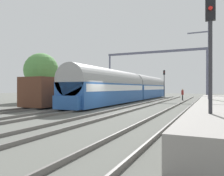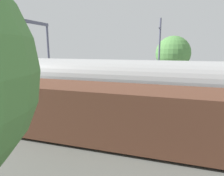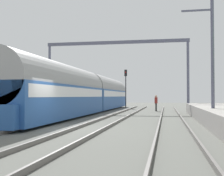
# 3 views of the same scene
# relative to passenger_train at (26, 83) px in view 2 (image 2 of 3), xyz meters

# --- Properties ---
(ground) EXTENTS (120.00, 120.00, 0.00)m
(ground) POSITION_rel_passenger_train_xyz_m (1.97, -14.05, -1.97)
(ground) COLOR #5B5D56
(track_west) EXTENTS (1.51, 60.00, 0.16)m
(track_west) POSITION_rel_passenger_train_xyz_m (0.00, -14.05, -1.89)
(track_west) COLOR #65615D
(track_west) RESTS_ON ground
(track_east) EXTENTS (1.51, 60.00, 0.16)m
(track_east) POSITION_rel_passenger_train_xyz_m (3.93, -14.05, -1.89)
(track_east) COLOR #65615D
(track_east) RESTS_ON ground
(track_far_east) EXTENTS (1.52, 60.00, 0.16)m
(track_far_east) POSITION_rel_passenger_train_xyz_m (7.87, -14.05, -1.89)
(track_far_east) COLOR #65615D
(track_far_east) RESTS_ON ground
(platform) EXTENTS (4.40, 28.00, 0.90)m
(platform) POSITION_rel_passenger_train_xyz_m (11.68, -12.05, -1.52)
(platform) COLOR gray
(platform) RESTS_ON ground
(passenger_train) EXTENTS (2.93, 32.85, 3.82)m
(passenger_train) POSITION_rel_passenger_train_xyz_m (0.00, 0.00, 0.00)
(passenger_train) COLOR #28569E
(passenger_train) RESTS_ON ground
(freight_car) EXTENTS (2.80, 13.00, 2.70)m
(freight_car) POSITION_rel_passenger_train_xyz_m (-3.93, -9.92, -0.50)
(freight_car) COLOR #563323
(freight_car) RESTS_ON ground
(person_crossing) EXTENTS (0.31, 0.44, 1.73)m
(person_crossing) POSITION_rel_passenger_train_xyz_m (6.46, 3.90, -0.94)
(person_crossing) COLOR #303030
(person_crossing) RESTS_ON ground
(catenary_pole_east_mid) EXTENTS (1.90, 0.20, 8.00)m
(catenary_pole_east_mid) POSITION_rel_passenger_train_xyz_m (10.22, -9.83, 2.18)
(catenary_pole_east_mid) COLOR slate
(catenary_pole_east_mid) RESTS_ON ground
(tree_east_background) EXTENTS (4.42, 4.42, 6.28)m
(tree_east_background) POSITION_rel_passenger_train_xyz_m (13.88, -11.32, 2.09)
(tree_east_background) COLOR #4C3826
(tree_east_background) RESTS_ON ground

